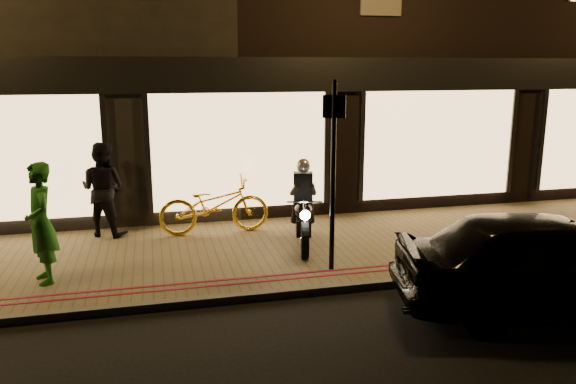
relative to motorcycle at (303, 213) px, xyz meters
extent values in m
plane|color=black|center=(-0.82, -2.00, -0.73)|extent=(90.00, 90.00, 0.00)
cube|color=brown|center=(-0.82, 0.00, -0.67)|extent=(50.00, 4.00, 0.12)
cube|color=#59544C|center=(-0.82, -1.95, -0.67)|extent=(50.00, 0.14, 0.12)
cube|color=maroon|center=(-0.82, -1.55, -0.61)|extent=(50.00, 0.06, 0.01)
cube|color=maroon|center=(-0.82, -1.35, -0.61)|extent=(50.00, 0.06, 0.01)
cube|color=black|center=(5.18, 7.00, 3.52)|extent=(12.00, 10.00, 8.50)
cube|color=black|center=(-0.82, 1.95, 2.42)|extent=(48.00, 0.12, 0.70)
cube|color=#FFC97F|center=(-5.32, 1.94, 0.88)|extent=(3.60, 0.06, 2.38)
cube|color=#FFC97F|center=(-0.82, 1.94, 0.88)|extent=(3.60, 0.06, 2.38)
cube|color=#FFC97F|center=(3.68, 1.94, 0.88)|extent=(3.60, 0.06, 2.38)
cylinder|color=black|center=(-0.15, -0.67, -0.29)|extent=(0.26, 0.65, 0.64)
cylinder|color=black|center=(0.13, 0.60, -0.29)|extent=(0.26, 0.65, 0.64)
cylinder|color=silver|center=(-0.15, -0.67, -0.29)|extent=(0.17, 0.17, 0.14)
cylinder|color=silver|center=(0.13, 0.60, -0.29)|extent=(0.17, 0.17, 0.14)
cube|color=black|center=(0.00, 0.01, -0.21)|extent=(0.41, 0.74, 0.30)
ellipsoid|color=black|center=(-0.03, -0.12, 0.09)|extent=(0.43, 0.56, 0.29)
cube|color=black|center=(0.07, 0.30, 0.09)|extent=(0.34, 0.59, 0.09)
cylinder|color=silver|center=(-0.12, -0.53, 0.34)|extent=(0.59, 0.16, 0.03)
cylinder|color=silver|center=(-0.14, -0.62, 0.01)|extent=(0.12, 0.33, 0.71)
sphere|color=white|center=(-0.17, -0.76, 0.17)|extent=(0.20, 0.20, 0.17)
cylinder|color=silver|center=(0.22, 0.42, -0.33)|extent=(0.19, 0.55, 0.07)
cube|color=black|center=(0.04, 0.18, 0.44)|extent=(0.38, 0.29, 0.55)
sphere|color=silver|center=(0.03, 0.12, 0.85)|extent=(0.31, 0.31, 0.26)
cylinder|color=black|center=(-0.19, -0.10, 0.47)|extent=(0.14, 0.61, 0.34)
cylinder|color=black|center=(0.12, -0.17, 0.47)|extent=(0.30, 0.59, 0.34)
cylinder|color=black|center=(-0.11, 0.17, -0.01)|extent=(0.14, 0.28, 0.46)
cylinder|color=black|center=(0.17, 0.11, -0.01)|extent=(0.24, 0.29, 0.46)
cylinder|color=black|center=(0.12, -1.28, 0.89)|extent=(0.11, 0.11, 3.00)
cube|color=black|center=(0.12, -1.28, 1.99)|extent=(0.33, 0.17, 0.35)
imported|color=yellow|center=(-1.47, 1.20, -0.06)|extent=(2.15, 0.79, 1.12)
imported|color=#1F671B|center=(-4.25, -0.76, 0.30)|extent=(0.65, 0.78, 1.83)
imported|color=black|center=(-3.54, 1.55, 0.29)|extent=(1.09, 1.01, 1.81)
imported|color=black|center=(2.59, -3.29, -0.02)|extent=(4.48, 2.58, 1.43)
camera|label=1|loc=(-2.59, -9.43, 2.57)|focal=35.00mm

